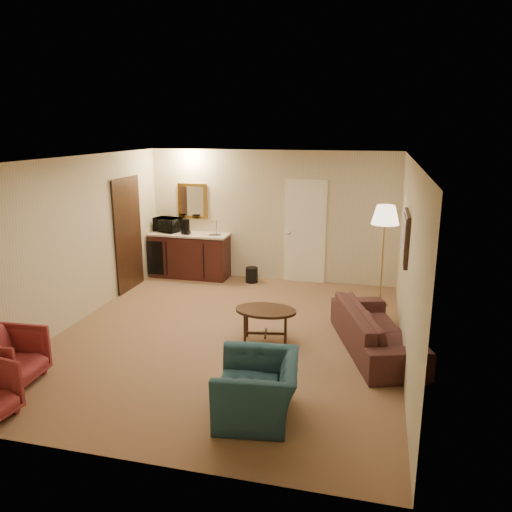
{
  "coord_description": "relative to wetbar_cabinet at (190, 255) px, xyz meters",
  "views": [
    {
      "loc": [
        2.08,
        -6.63,
        3.03
      ],
      "look_at": [
        0.31,
        0.5,
        1.12
      ],
      "focal_mm": 35.0,
      "sensor_mm": 36.0,
      "label": 1
    }
  ],
  "objects": [
    {
      "name": "room_walls",
      "position": [
        1.55,
        -1.95,
        1.26
      ],
      "size": [
        5.02,
        6.01,
        2.61
      ],
      "color": "beige",
      "rests_on": "ground"
    },
    {
      "name": "teal_armchair",
      "position": [
        2.59,
        -4.69,
        -0.03
      ],
      "size": [
        0.77,
        1.06,
        0.86
      ],
      "primitive_type": "imported",
      "rotation": [
        0.0,
        0.0,
        -1.43
      ],
      "color": "#1C3D46",
      "rests_on": "ground"
    },
    {
      "name": "ground",
      "position": [
        1.65,
        -2.72,
        -0.46
      ],
      "size": [
        6.0,
        6.0,
        0.0
      ],
      "primitive_type": "plane",
      "color": "brown",
      "rests_on": "ground"
    },
    {
      "name": "microwave",
      "position": [
        -0.5,
        0.08,
        0.64
      ],
      "size": [
        0.59,
        0.43,
        0.36
      ],
      "primitive_type": "imported",
      "rotation": [
        0.0,
        0.0,
        -0.3
      ],
      "color": "black",
      "rests_on": "wetbar_cabinet"
    },
    {
      "name": "waste_bin",
      "position": [
        1.34,
        -0.07,
        -0.31
      ],
      "size": [
        0.3,
        0.3,
        0.31
      ],
      "primitive_type": "cylinder",
      "rotation": [
        0.0,
        0.0,
        -0.29
      ],
      "color": "black",
      "rests_on": "ground"
    },
    {
      "name": "wetbar_cabinet",
      "position": [
        0.0,
        0.0,
        0.0
      ],
      "size": [
        1.64,
        0.58,
        0.92
      ],
      "primitive_type": "cube",
      "color": "#361411",
      "rests_on": "ground"
    },
    {
      "name": "sofa",
      "position": [
        3.8,
        -2.7,
        -0.05
      ],
      "size": [
        1.23,
        2.17,
        0.81
      ],
      "primitive_type": "imported",
      "rotation": [
        0.0,
        0.0,
        1.89
      ],
      "color": "black",
      "rests_on": "ground"
    },
    {
      "name": "floor_lamp",
      "position": [
        3.85,
        -0.8,
        0.43
      ],
      "size": [
        0.52,
        0.52,
        1.77
      ],
      "primitive_type": "cube",
      "rotation": [
        0.0,
        0.0,
        -0.12
      ],
      "color": "#B0923A",
      "rests_on": "ground"
    },
    {
      "name": "coffee_table",
      "position": [
        2.25,
        -2.81,
        -0.21
      ],
      "size": [
        0.97,
        0.74,
        0.51
      ],
      "primitive_type": "cube",
      "rotation": [
        0.0,
        0.0,
        0.18
      ],
      "color": "#331C11",
      "rests_on": "ground"
    },
    {
      "name": "rose_chair_near",
      "position": [
        -0.5,
        -4.72,
        -0.1
      ],
      "size": [
        0.69,
        0.74,
        0.72
      ],
      "primitive_type": "imported",
      "rotation": [
        0.0,
        0.0,
        1.62
      ],
      "color": "maroon",
      "rests_on": "ground"
    },
    {
      "name": "coffee_maker",
      "position": [
        -0.03,
        -0.08,
        0.61
      ],
      "size": [
        0.19,
        0.19,
        0.3
      ],
      "primitive_type": "cylinder",
      "rotation": [
        0.0,
        0.0,
        0.19
      ],
      "color": "black",
      "rests_on": "wetbar_cabinet"
    }
  ]
}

